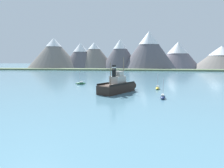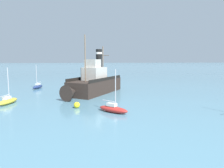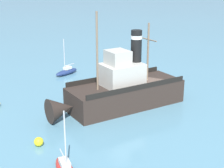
# 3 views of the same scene
# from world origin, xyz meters

# --- Properties ---
(ground_plane) EXTENTS (600.00, 600.00, 0.00)m
(ground_plane) POSITION_xyz_m (0.00, 0.00, 0.00)
(ground_plane) COLOR teal
(old_tugboat) EXTENTS (10.56, 13.97, 9.90)m
(old_tugboat) POSITION_xyz_m (2.03, 2.51, 1.83)
(old_tugboat) COLOR #2D231E
(old_tugboat) RESTS_ON ground
(sailboat_yellow) EXTENTS (1.94, 3.95, 4.90)m
(sailboat_yellow) POSITION_xyz_m (13.82, 9.63, 0.43)
(sailboat_yellow) COLOR gold
(sailboat_yellow) RESTS_ON ground
(sailboat_red) EXTENTS (3.55, 3.38, 4.90)m
(sailboat_red) POSITION_xyz_m (0.21, 15.50, 0.43)
(sailboat_red) COLOR #B22823
(sailboat_red) RESTS_ON ground
(sailboat_navy) EXTENTS (1.83, 3.94, 4.90)m
(sailboat_navy) POSITION_xyz_m (13.51, -4.93, 0.43)
(sailboat_navy) COLOR navy
(sailboat_navy) RESTS_ON ground
(mooring_buoy) EXTENTS (0.75, 0.75, 0.75)m
(mooring_buoy) POSITION_xyz_m (4.44, 12.96, 0.38)
(mooring_buoy) COLOR yellow
(mooring_buoy) RESTS_ON ground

